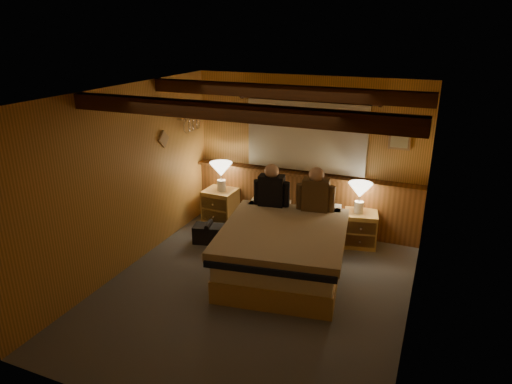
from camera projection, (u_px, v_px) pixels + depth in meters
The scene contains 19 objects.
floor at pixel (254, 291), 5.62m from camera, with size 4.20×4.20×0.00m, color #4B4F5A.
ceiling at pixel (253, 94), 4.79m from camera, with size 4.20×4.20×0.00m, color tan.
wall_back at pixel (307, 155), 7.03m from camera, with size 3.60×3.60×0.00m, color #D6974C.
wall_left at pixel (125, 181), 5.86m from camera, with size 4.20×4.20×0.00m, color #D6974C.
wall_right at pixel (419, 225), 4.56m from camera, with size 4.20×4.20×0.00m, color #D6974C.
wall_front at pixel (144, 294), 3.39m from camera, with size 3.60×3.60×0.00m, color #D6974C.
wainscot at pixel (304, 199), 7.22m from camera, with size 3.60×0.23×0.94m.
curtain_window at pixel (306, 135), 6.86m from camera, with size 2.18×0.09×1.11m.
ceiling_beams at pixel (259, 100), 4.96m from camera, with size 3.60×1.65×0.16m.
coat_rail at pixel (191, 122), 7.03m from camera, with size 0.05×0.55×0.24m.
framed_print at pixel (399, 141), 6.40m from camera, with size 0.30×0.04×0.25m.
bed at pixel (284, 248), 5.93m from camera, with size 1.78×2.16×0.67m.
nightstand_left at pixel (220, 206), 7.53m from camera, with size 0.51×0.47×0.55m.
nightstand_right at pixel (360, 229), 6.72m from camera, with size 0.54×0.51×0.52m.
lamp_left at pixel (221, 171), 7.29m from camera, with size 0.36×0.36×0.47m.
lamp_right at pixel (360, 192), 6.52m from camera, with size 0.34×0.34×0.45m.
person_left at pixel (272, 188), 6.42m from camera, with size 0.52×0.26×0.63m.
person_right at pixel (316, 193), 6.24m from camera, with size 0.53×0.26×0.64m.
duffel_bag at pixel (209, 233), 6.84m from camera, with size 0.50×0.37×0.32m.
Camera 1 is at (1.89, -4.47, 3.08)m, focal length 32.00 mm.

